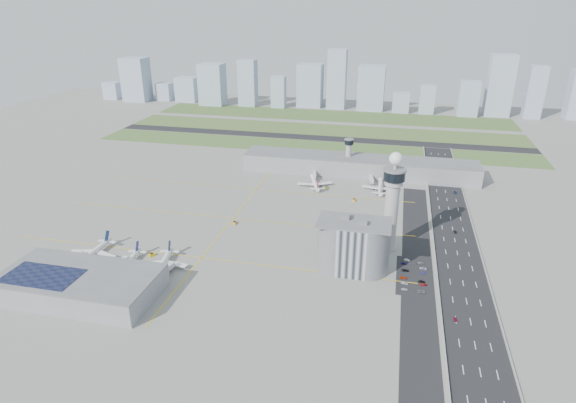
% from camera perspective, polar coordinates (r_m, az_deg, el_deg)
% --- Properties ---
extents(ground, '(1000.00, 1000.00, 0.00)m').
position_cam_1_polar(ground, '(317.44, -1.43, -4.89)').
color(ground, gray).
extents(grass_strip_0, '(480.00, 50.00, 0.08)m').
position_cam_1_polar(grass_strip_0, '(526.29, 2.55, 6.52)').
color(grass_strip_0, '#4F6C33').
rests_on(grass_strip_0, ground).
extents(grass_strip_1, '(480.00, 60.00, 0.08)m').
position_cam_1_polar(grass_strip_1, '(597.62, 3.90, 8.48)').
color(grass_strip_1, '#425B2B').
rests_on(grass_strip_1, ground).
extents(grass_strip_2, '(480.00, 70.00, 0.08)m').
position_cam_1_polar(grass_strip_2, '(674.58, 5.03, 10.11)').
color(grass_strip_2, '#4C6530').
rests_on(grass_strip_2, ground).
extents(runway, '(480.00, 22.00, 0.10)m').
position_cam_1_polar(runway, '(561.35, 3.26, 7.55)').
color(runway, black).
rests_on(runway, ground).
extents(highway, '(28.00, 500.00, 0.10)m').
position_cam_1_polar(highway, '(312.50, 19.61, -6.81)').
color(highway, black).
rests_on(highway, ground).
extents(barrier_left, '(0.60, 500.00, 1.20)m').
position_cam_1_polar(barrier_left, '(310.58, 17.06, -6.53)').
color(barrier_left, '#9E9E99').
rests_on(barrier_left, ground).
extents(barrier_right, '(0.60, 500.00, 1.20)m').
position_cam_1_polar(barrier_right, '(314.52, 22.16, -6.90)').
color(barrier_right, '#9E9E99').
rests_on(barrier_right, ground).
extents(landside_road, '(18.00, 260.00, 0.08)m').
position_cam_1_polar(landside_road, '(301.24, 15.05, -7.37)').
color(landside_road, black).
rests_on(landside_road, ground).
extents(parking_lot, '(20.00, 44.00, 0.10)m').
position_cam_1_polar(parking_lot, '(290.74, 14.69, -8.51)').
color(parking_lot, black).
rests_on(parking_lot, ground).
extents(taxiway_line_h_0, '(260.00, 0.60, 0.01)m').
position_cam_1_polar(taxiway_line_h_0, '(304.34, -10.21, -6.58)').
color(taxiway_line_h_0, yellow).
rests_on(taxiway_line_h_0, ground).
extents(taxiway_line_h_1, '(260.00, 0.60, 0.01)m').
position_cam_1_polar(taxiway_line_h_1, '(353.92, -6.51, -1.98)').
color(taxiway_line_h_1, yellow).
rests_on(taxiway_line_h_1, ground).
extents(taxiway_line_h_2, '(260.00, 0.60, 0.01)m').
position_cam_1_polar(taxiway_line_h_2, '(406.31, -3.75, 1.48)').
color(taxiway_line_h_2, yellow).
rests_on(taxiway_line_h_2, ground).
extents(taxiway_line_v, '(0.60, 260.00, 0.01)m').
position_cam_1_polar(taxiway_line_v, '(353.92, -6.51, -1.98)').
color(taxiway_line_v, yellow).
rests_on(taxiway_line_v, ground).
extents(control_tower, '(14.00, 14.00, 64.50)m').
position_cam_1_polar(control_tower, '(301.71, 12.26, 0.37)').
color(control_tower, '#ADAAA5').
rests_on(control_tower, ground).
extents(secondary_tower, '(8.60, 8.60, 31.90)m').
position_cam_1_polar(secondary_tower, '(443.04, 7.18, 5.75)').
color(secondary_tower, '#ADAAA5').
rests_on(secondary_tower, ground).
extents(admin_building, '(42.00, 24.00, 33.50)m').
position_cam_1_polar(admin_building, '(283.42, 7.70, -5.22)').
color(admin_building, '#B2B2B7').
rests_on(admin_building, ground).
extents(terminal_pier, '(210.00, 32.00, 15.80)m').
position_cam_1_polar(terminal_pier, '(443.64, 8.37, 4.22)').
color(terminal_pier, gray).
rests_on(terminal_pier, ground).
extents(near_terminal, '(84.00, 42.00, 13.00)m').
position_cam_1_polar(near_terminal, '(285.10, -23.47, -8.97)').
color(near_terminal, gray).
rests_on(near_terminal, ground).
extents(airplane_near_a, '(32.31, 37.71, 10.34)m').
position_cam_1_polar(airplane_near_a, '(321.25, -22.22, -5.34)').
color(airplane_near_a, white).
rests_on(airplane_near_a, ground).
extents(airplane_near_b, '(32.17, 36.87, 9.65)m').
position_cam_1_polar(airplane_near_b, '(302.40, -18.60, -6.66)').
color(airplane_near_b, white).
rests_on(airplane_near_b, ground).
extents(airplane_near_c, '(35.76, 40.16, 9.99)m').
position_cam_1_polar(airplane_near_c, '(295.79, -14.71, -6.83)').
color(airplane_near_c, white).
rests_on(airplane_near_c, ground).
extents(airplane_far_a, '(40.08, 43.55, 10.06)m').
position_cam_1_polar(airplane_far_a, '(411.98, 3.19, 2.54)').
color(airplane_far_a, white).
rests_on(airplane_far_a, ground).
extents(airplane_far_b, '(32.51, 37.66, 10.13)m').
position_cam_1_polar(airplane_far_b, '(409.50, 10.93, 2.03)').
color(airplane_far_b, white).
rests_on(airplane_far_b, ground).
extents(jet_bridge_near_0, '(5.39, 14.31, 5.70)m').
position_cam_1_polar(jet_bridge_near_0, '(315.09, -24.90, -6.86)').
color(jet_bridge_near_0, silver).
rests_on(jet_bridge_near_0, ground).
extents(jet_bridge_near_1, '(5.39, 14.31, 5.70)m').
position_cam_1_polar(jet_bridge_near_1, '(298.57, -20.27, -7.74)').
color(jet_bridge_near_1, silver).
rests_on(jet_bridge_near_1, ground).
extents(jet_bridge_near_2, '(5.39, 14.31, 5.70)m').
position_cam_1_polar(jet_bridge_near_2, '(284.27, -15.11, -8.67)').
color(jet_bridge_near_2, silver).
rests_on(jet_bridge_near_2, ground).
extents(jet_bridge_far_0, '(5.39, 14.31, 5.70)m').
position_cam_1_polar(jet_bridge_far_0, '(434.59, 3.14, 3.34)').
color(jet_bridge_far_0, silver).
rests_on(jet_bridge_far_0, ground).
extents(jet_bridge_far_1, '(5.39, 14.31, 5.70)m').
position_cam_1_polar(jet_bridge_far_1, '(429.50, 9.73, 2.79)').
color(jet_bridge_far_1, silver).
rests_on(jet_bridge_far_1, ground).
extents(tug_0, '(3.98, 3.53, 1.93)m').
position_cam_1_polar(tug_0, '(324.17, -22.81, -6.02)').
color(tug_0, gold).
rests_on(tug_0, ground).
extents(tug_1, '(2.54, 3.20, 1.65)m').
position_cam_1_polar(tug_1, '(303.92, -16.01, -7.03)').
color(tug_1, '#D6990F').
rests_on(tug_1, ground).
extents(tug_2, '(3.98, 4.19, 2.01)m').
position_cam_1_polar(tug_2, '(312.89, -15.84, -6.07)').
color(tug_2, '#E3C002').
rests_on(tug_2, ground).
extents(tug_3, '(2.61, 3.69, 2.10)m').
position_cam_1_polar(tug_3, '(344.57, -6.35, -2.49)').
color(tug_3, orange).
rests_on(tug_3, ground).
extents(tug_4, '(2.38, 3.20, 1.73)m').
position_cam_1_polar(tug_4, '(408.40, 4.57, 1.70)').
color(tug_4, yellow).
rests_on(tug_4, ground).
extents(tug_5, '(2.81, 3.68, 1.96)m').
position_cam_1_polar(tug_5, '(384.83, 7.80, 0.21)').
color(tug_5, '#FAA811').
rests_on(tug_5, ground).
extents(car_lot_0, '(3.65, 1.86, 1.19)m').
position_cam_1_polar(car_lot_0, '(276.22, 13.63, -10.06)').
color(car_lot_0, silver).
rests_on(car_lot_0, ground).
extents(car_lot_1, '(4.04, 1.83, 1.29)m').
position_cam_1_polar(car_lot_1, '(281.64, 13.65, -9.36)').
color(car_lot_1, gray).
rests_on(car_lot_1, ground).
extents(car_lot_2, '(4.32, 2.33, 1.15)m').
position_cam_1_polar(car_lot_2, '(286.46, 13.52, -8.76)').
color(car_lot_2, '#B6320B').
rests_on(car_lot_2, ground).
extents(car_lot_3, '(4.33, 2.03, 1.22)m').
position_cam_1_polar(car_lot_3, '(293.81, 13.72, -7.92)').
color(car_lot_3, black).
rests_on(car_lot_3, ground).
extents(car_lot_4, '(3.37, 1.36, 1.15)m').
position_cam_1_polar(car_lot_4, '(300.92, 13.60, -7.13)').
color(car_lot_4, navy).
rests_on(car_lot_4, ground).
extents(car_lot_5, '(3.68, 1.55, 1.18)m').
position_cam_1_polar(car_lot_5, '(304.63, 13.92, -6.77)').
color(car_lot_5, white).
rests_on(car_lot_5, ground).
extents(car_lot_6, '(4.31, 2.21, 1.16)m').
position_cam_1_polar(car_lot_6, '(276.46, 15.54, -10.25)').
color(car_lot_6, gray).
rests_on(car_lot_6, ground).
extents(car_lot_7, '(4.20, 2.17, 1.16)m').
position_cam_1_polar(car_lot_7, '(283.02, 15.78, -9.44)').
color(car_lot_7, maroon).
rests_on(car_lot_7, ground).
extents(car_lot_8, '(3.74, 1.60, 1.26)m').
position_cam_1_polar(car_lot_8, '(285.43, 15.56, -9.11)').
color(car_lot_8, black).
rests_on(car_lot_8, ground).
extents(car_lot_9, '(3.44, 1.53, 1.10)m').
position_cam_1_polar(car_lot_9, '(294.09, 15.73, -8.13)').
color(car_lot_9, navy).
rests_on(car_lot_9, ground).
extents(car_lot_10, '(4.79, 2.54, 1.28)m').
position_cam_1_polar(car_lot_10, '(298.26, 15.74, -7.65)').
color(car_lot_10, '#AEABBF').
rests_on(car_lot_10, ground).
extents(car_lot_11, '(4.03, 1.78, 1.15)m').
position_cam_1_polar(car_lot_11, '(303.62, 15.45, -7.05)').
color(car_lot_11, gray).
rests_on(car_lot_11, ground).
extents(car_hw_0, '(1.70, 3.56, 1.17)m').
position_cam_1_polar(car_hw_0, '(260.23, 19.19, -13.04)').
color(car_hw_0, maroon).
rests_on(car_hw_0, ground).
extents(car_hw_1, '(1.98, 4.01, 1.26)m').
position_cam_1_polar(car_hw_1, '(349.54, 19.18, -3.40)').
color(car_hw_1, black).
rests_on(car_hw_1, ground).
extents(car_hw_2, '(2.22, 4.70, 1.30)m').
position_cam_1_polar(car_hw_2, '(420.33, 19.19, 1.04)').
color(car_hw_2, navy).
rests_on(car_hw_2, ground).
extents(car_hw_4, '(1.52, 3.64, 1.23)m').
position_cam_1_polar(car_hw_4, '(476.74, 16.99, 3.85)').
color(car_hw_4, slate).
rests_on(car_hw_4, ground).
extents(skyline_bldg_0, '(24.05, 19.24, 26.50)m').
position_cam_1_polar(skyline_bldg_0, '(836.97, -20.09, 12.25)').
color(skyline_bldg_0, '#9EADC1').
rests_on(skyline_bldg_0, ground).
extents(skyline_bldg_1, '(37.63, 30.10, 65.60)m').
position_cam_1_polar(skyline_bldg_1, '(806.46, -17.56, 13.63)').
color(skyline_bldg_1, '#9EADC1').
rests_on(skyline_bldg_1, ground).
extents(skyline_bldg_2, '(22.81, 18.25, 26.79)m').
position_cam_1_polar(skyline_bldg_2, '(801.33, -14.41, 12.49)').
color(skyline_bldg_2, '#9EADC1').
rests_on(skyline_bldg_2, ground).
extents(skyline_bldg_3, '(32.30, 25.84, 36.93)m').
position_cam_1_polar(skyline_bldg_3, '(784.82, -11.83, 12.89)').
color(skyline_bldg_3, '#9EADC1').
rests_on(skyline_bldg_3, ground).
extents(skyline_bldg_4, '(35.81, 28.65, 60.36)m').
position_cam_1_polar(skyline_bldg_4, '(749.52, -8.97, 13.55)').
color(skyline_bldg_4, '#9EADC1').
rests_on(skyline_bldg_4, ground).
extents(skyline_bldg_5, '(25.49, 20.39, 66.89)m').
position_cam_1_polar(skyline_bldg_5, '(734.98, -4.79, 13.82)').
color(skyline_bldg_5, '#9EADC1').
rests_on(skyline_bldg_5, ground).
extents(skyline_bldg_6, '(20.04, 16.03, 45.20)m').
position_cam_1_polar(skyline_bldg_6, '(722.24, -1.12, 12.86)').
color(skyline_bldg_6, '#9EADC1').
rests_on(skyline_bldg_6, ground).
extents(skyline_bldg_7, '(35.76, 28.61, 61.22)m').
position_cam_1_polar(skyline_bldg_7, '(730.14, 2.63, 13.59)').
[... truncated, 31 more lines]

